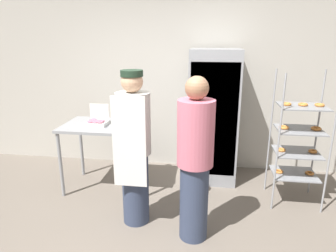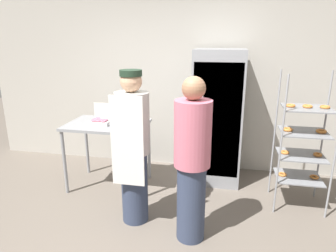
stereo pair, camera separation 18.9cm
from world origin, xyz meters
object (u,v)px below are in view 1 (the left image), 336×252
refrigerator (213,117)px  person_baker (134,148)px  binder_stack (127,126)px  blender_pitcher (125,112)px  person_customer (195,161)px  donut_box (97,122)px  baking_rack (298,140)px

refrigerator → person_baker: (-0.83, -1.23, -0.05)m
binder_stack → person_baker: person_baker is taller
refrigerator → person_baker: bearing=-124.0°
refrigerator → blender_pitcher: (-1.19, -0.28, 0.10)m
person_customer → blender_pitcher: bearing=131.5°
donut_box → person_baker: 0.96m
baking_rack → person_customer: (-1.20, -0.90, 0.04)m
baking_rack → donut_box: size_ratio=6.20×
blender_pitcher → donut_box: bearing=-139.0°
baking_rack → donut_box: bearing=-179.5°
person_customer → binder_stack: bearing=140.1°
baking_rack → person_baker: bearing=-159.1°
person_customer → baking_rack: bearing=36.8°
baking_rack → person_baker: person_baker is taller
blender_pitcher → baking_rack: bearing=-6.3°
baking_rack → blender_pitcher: (-2.21, 0.25, 0.21)m
blender_pitcher → person_baker: (0.36, -0.95, -0.15)m
refrigerator → donut_box: bearing=-159.9°
baking_rack → binder_stack: 2.09m
person_customer → person_baker: bearing=163.8°
refrigerator → person_customer: refrigerator is taller
refrigerator → blender_pitcher: 1.23m
refrigerator → person_customer: (-0.18, -1.42, -0.08)m
blender_pitcher → person_customer: bearing=-48.5°
refrigerator → person_baker: refrigerator is taller
baking_rack → person_baker: 1.98m
blender_pitcher → person_customer: (1.01, -1.14, -0.18)m
baking_rack → person_customer: size_ratio=0.98×
baking_rack → blender_pitcher: bearing=173.7°
baking_rack → blender_pitcher: baking_rack is taller
refrigerator → blender_pitcher: refrigerator is taller
baking_rack → person_customer: 1.50m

